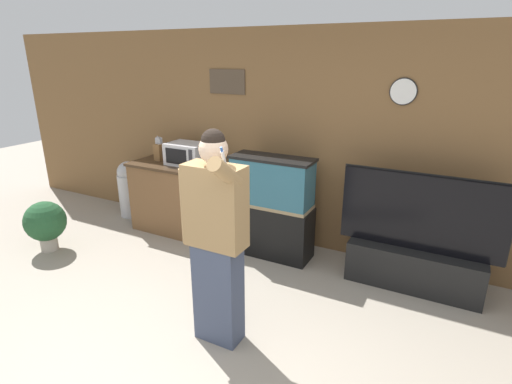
{
  "coord_description": "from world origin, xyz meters",
  "views": [
    {
      "loc": [
        1.58,
        -1.76,
        2.29
      ],
      "look_at": [
        -0.1,
        1.42,
        1.05
      ],
      "focal_mm": 28.0,
      "sensor_mm": 36.0,
      "label": 1
    }
  ],
  "objects_px": {
    "aquarium_on_stand": "(272,207)",
    "tv_on_stand": "(415,255)",
    "knife_block": "(159,151)",
    "person_standing": "(215,238)",
    "trash_bin": "(130,188)",
    "potted_plant": "(45,222)",
    "microwave": "(187,154)",
    "counter_island": "(181,197)"
  },
  "relations": [
    {
      "from": "microwave",
      "to": "aquarium_on_stand",
      "type": "bearing_deg",
      "value": -5.07
    },
    {
      "from": "counter_island",
      "to": "tv_on_stand",
      "type": "bearing_deg",
      "value": -0.58
    },
    {
      "from": "tv_on_stand",
      "to": "potted_plant",
      "type": "distance_m",
      "value": 4.25
    },
    {
      "from": "counter_island",
      "to": "knife_block",
      "type": "bearing_deg",
      "value": 174.71
    },
    {
      "from": "aquarium_on_stand",
      "to": "tv_on_stand",
      "type": "bearing_deg",
      "value": 1.28
    },
    {
      "from": "knife_block",
      "to": "trash_bin",
      "type": "xyz_separation_m",
      "value": [
        -0.65,
        0.05,
        -0.64
      ]
    },
    {
      "from": "microwave",
      "to": "person_standing",
      "type": "height_order",
      "value": "person_standing"
    },
    {
      "from": "knife_block",
      "to": "tv_on_stand",
      "type": "height_order",
      "value": "knife_block"
    },
    {
      "from": "potted_plant",
      "to": "trash_bin",
      "type": "relative_size",
      "value": 0.75
    },
    {
      "from": "counter_island",
      "to": "knife_block",
      "type": "height_order",
      "value": "knife_block"
    },
    {
      "from": "aquarium_on_stand",
      "to": "tv_on_stand",
      "type": "xyz_separation_m",
      "value": [
        1.61,
        0.04,
        -0.24
      ]
    },
    {
      "from": "counter_island",
      "to": "knife_block",
      "type": "distance_m",
      "value": 0.69
    },
    {
      "from": "potted_plant",
      "to": "aquarium_on_stand",
      "type": "bearing_deg",
      "value": 25.67
    },
    {
      "from": "trash_bin",
      "to": "tv_on_stand",
      "type": "bearing_deg",
      "value": -1.6
    },
    {
      "from": "microwave",
      "to": "tv_on_stand",
      "type": "bearing_deg",
      "value": -1.53
    },
    {
      "from": "tv_on_stand",
      "to": "person_standing",
      "type": "relative_size",
      "value": 0.88
    },
    {
      "from": "trash_bin",
      "to": "potted_plant",
      "type": "bearing_deg",
      "value": -93.23
    },
    {
      "from": "tv_on_stand",
      "to": "trash_bin",
      "type": "xyz_separation_m",
      "value": [
        -4.0,
        0.11,
        0.07
      ]
    },
    {
      "from": "knife_block",
      "to": "microwave",
      "type": "bearing_deg",
      "value": 1.74
    },
    {
      "from": "person_standing",
      "to": "potted_plant",
      "type": "bearing_deg",
      "value": 171.96
    },
    {
      "from": "microwave",
      "to": "counter_island",
      "type": "bearing_deg",
      "value": -159.2
    },
    {
      "from": "counter_island",
      "to": "trash_bin",
      "type": "distance_m",
      "value": 1.01
    },
    {
      "from": "aquarium_on_stand",
      "to": "trash_bin",
      "type": "bearing_deg",
      "value": 176.48
    },
    {
      "from": "knife_block",
      "to": "person_standing",
      "type": "xyz_separation_m",
      "value": [
        2.0,
        -1.67,
        -0.13
      ]
    },
    {
      "from": "person_standing",
      "to": "potted_plant",
      "type": "height_order",
      "value": "person_standing"
    },
    {
      "from": "knife_block",
      "to": "person_standing",
      "type": "height_order",
      "value": "person_standing"
    },
    {
      "from": "potted_plant",
      "to": "trash_bin",
      "type": "xyz_separation_m",
      "value": [
        0.08,
        1.33,
        0.06
      ]
    },
    {
      "from": "aquarium_on_stand",
      "to": "trash_bin",
      "type": "relative_size",
      "value": 1.45
    },
    {
      "from": "person_standing",
      "to": "trash_bin",
      "type": "height_order",
      "value": "person_standing"
    },
    {
      "from": "aquarium_on_stand",
      "to": "potted_plant",
      "type": "relative_size",
      "value": 1.92
    },
    {
      "from": "tv_on_stand",
      "to": "person_standing",
      "type": "bearing_deg",
      "value": -129.92
    },
    {
      "from": "knife_block",
      "to": "trash_bin",
      "type": "bearing_deg",
      "value": 175.71
    },
    {
      "from": "aquarium_on_stand",
      "to": "trash_bin",
      "type": "xyz_separation_m",
      "value": [
        -2.39,
        0.15,
        -0.18
      ]
    },
    {
      "from": "knife_block",
      "to": "potted_plant",
      "type": "height_order",
      "value": "knife_block"
    },
    {
      "from": "aquarium_on_stand",
      "to": "person_standing",
      "type": "bearing_deg",
      "value": -80.61
    },
    {
      "from": "microwave",
      "to": "tv_on_stand",
      "type": "distance_m",
      "value": 2.96
    },
    {
      "from": "microwave",
      "to": "knife_block",
      "type": "distance_m",
      "value": 0.47
    },
    {
      "from": "knife_block",
      "to": "potted_plant",
      "type": "xyz_separation_m",
      "value": [
        -0.73,
        -1.28,
        -0.7
      ]
    },
    {
      "from": "knife_block",
      "to": "trash_bin",
      "type": "distance_m",
      "value": 0.91
    },
    {
      "from": "microwave",
      "to": "potted_plant",
      "type": "distance_m",
      "value": 1.9
    },
    {
      "from": "counter_island",
      "to": "tv_on_stand",
      "type": "height_order",
      "value": "tv_on_stand"
    },
    {
      "from": "potted_plant",
      "to": "person_standing",
      "type": "bearing_deg",
      "value": -8.04
    }
  ]
}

